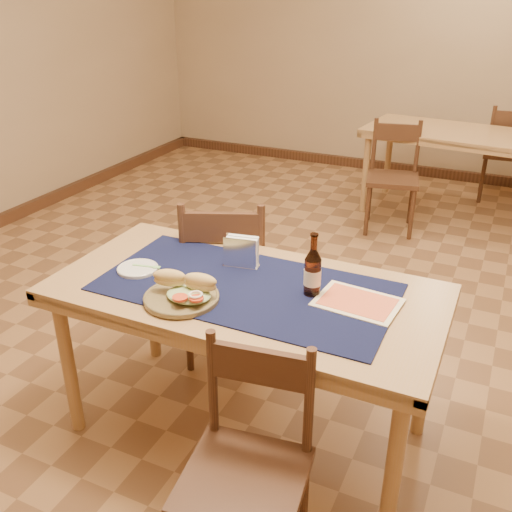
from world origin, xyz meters
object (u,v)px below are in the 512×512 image
at_px(chair_main_far, 226,276).
at_px(beer_bottle, 313,272).
at_px(chair_main_near, 247,467).
at_px(napkin_holder, 241,253).
at_px(main_table, 246,305).
at_px(sandwich_plate, 184,293).
at_px(back_table, 458,141).

xyz_separation_m(chair_main_far, beer_bottle, (0.62, -0.43, 0.36)).
distance_m(chair_main_far, beer_bottle, 0.83).
height_order(chair_main_far, chair_main_near, chair_main_far).
bearing_deg(chair_main_far, napkin_holder, -52.03).
distance_m(main_table, sandwich_plate, 0.29).
xyz_separation_m(beer_bottle, napkin_holder, (-0.36, 0.10, -0.03)).
bearing_deg(chair_main_near, back_table, 87.72).
bearing_deg(sandwich_plate, chair_main_far, 104.93).
bearing_deg(beer_bottle, back_table, 86.77).
height_order(main_table, chair_main_near, chair_main_near).
bearing_deg(beer_bottle, chair_main_far, 145.24).
distance_m(sandwich_plate, beer_bottle, 0.51).
height_order(main_table, sandwich_plate, sandwich_plate).
bearing_deg(chair_main_far, sandwich_plate, -75.07).
distance_m(main_table, napkin_holder, 0.24).
height_order(back_table, chair_main_far, chair_main_far).
height_order(main_table, chair_main_far, chair_main_far).
bearing_deg(napkin_holder, chair_main_far, 127.97).
height_order(chair_main_far, sandwich_plate, chair_main_far).
relative_size(chair_main_near, sandwich_plate, 2.86).
bearing_deg(main_table, chair_main_far, 126.00).
bearing_deg(chair_main_near, sandwich_plate, 139.56).
bearing_deg(napkin_holder, back_table, 79.93).
bearing_deg(back_table, napkin_holder, -100.07).
relative_size(back_table, chair_main_near, 1.87).
height_order(sandwich_plate, beer_bottle, beer_bottle).
xyz_separation_m(main_table, beer_bottle, (0.26, 0.06, 0.18)).
bearing_deg(sandwich_plate, main_table, 49.44).
relative_size(back_table, chair_main_far, 1.68).
relative_size(main_table, chair_main_near, 1.88).
height_order(back_table, chair_main_near, chair_main_near).
bearing_deg(back_table, beer_bottle, -93.23).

